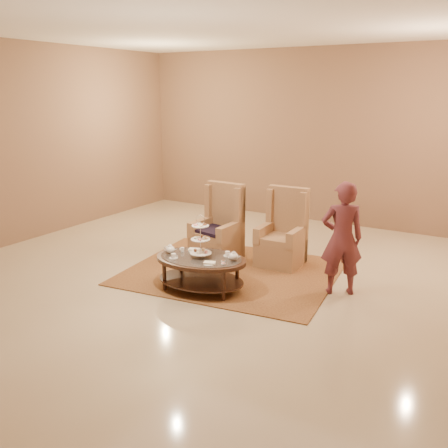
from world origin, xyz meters
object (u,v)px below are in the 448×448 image
Objects in this scene: tea_table at (201,263)px; person at (342,239)px; armchair_left at (219,234)px; armchair_right at (283,239)px.

person reaches higher than tea_table.
armchair_left is at bearing 103.69° from tea_table.
tea_table is 1.36m from armchair_left.
tea_table is at bearing -66.35° from armchair_left.
person is at bearing 20.87° from tea_table.
armchair_left is (-0.48, 1.27, 0.03)m from tea_table.
armchair_right is at bearing 64.94° from tea_table.
tea_table is 0.89× the size of person.
tea_table is at bearing -109.74° from armchair_right.
person is at bearing -32.70° from armchair_right.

